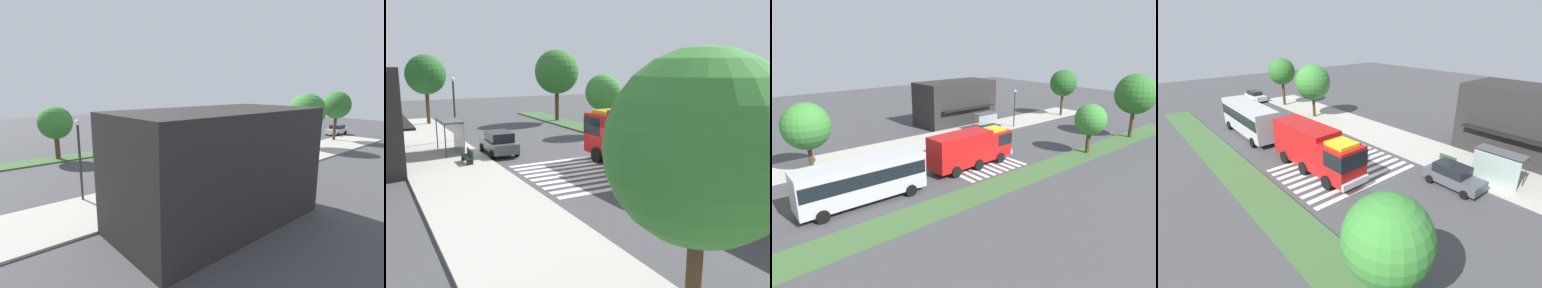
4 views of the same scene
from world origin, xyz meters
TOP-DOWN VIEW (x-y plane):
  - ground_plane at (0.00, 0.00)m, footprint 120.00×120.00m
  - sidewalk at (0.00, 8.60)m, footprint 60.00×5.68m
  - median_strip at (0.00, -7.26)m, footprint 60.00×3.00m
  - crosswalk at (-1.82, 0.00)m, footprint 7.65×10.37m
  - fire_truck at (-2.72, -1.84)m, footprint 9.78×3.07m
  - parked_car_west at (-30.48, 4.56)m, footprint 4.82×2.11m
  - parked_car_mid at (5.98, 4.56)m, footprint 4.49×2.17m
  - transit_bus at (-14.91, -2.59)m, footprint 10.30×3.01m
  - bus_stop_shelter at (7.87, 7.42)m, footprint 3.50×1.40m
  - bench_near_shelter at (3.87, 7.40)m, footprint 1.60×0.50m
  - street_lamp at (12.46, 6.36)m, footprint 0.36×0.36m
  - storefront_building at (7.61, 14.41)m, footprint 11.89×6.75m
  - sidewalk_tree_far_west at (-24.61, 6.76)m, footprint 3.90×3.90m
  - sidewalk_tree_west at (-16.23, 6.76)m, footprint 4.56×4.56m
  - median_tree_far_west at (10.01, -7.26)m, footprint 3.52×3.52m

SIDE VIEW (x-z plane):
  - ground_plane at x=0.00m, z-range 0.00..0.00m
  - crosswalk at x=-1.82m, z-range 0.00..0.01m
  - sidewalk at x=0.00m, z-range 0.00..0.14m
  - median_strip at x=0.00m, z-range 0.00..0.14m
  - bench_near_shelter at x=3.87m, z-range 0.14..1.04m
  - parked_car_west at x=-30.48m, z-range 0.03..1.66m
  - parked_car_mid at x=5.98m, z-range 0.02..1.76m
  - bus_stop_shelter at x=7.87m, z-range 0.66..3.12m
  - fire_truck at x=-2.72m, z-range 0.21..3.96m
  - transit_bus at x=-14.91m, z-range 0.33..3.89m
  - storefront_building at x=7.61m, z-range 0.00..6.48m
  - street_lamp at x=12.46m, z-range 0.68..6.16m
  - median_tree_far_west at x=10.01m, z-range 1.17..6.83m
  - sidewalk_tree_west at x=-16.23m, z-range 1.28..8.15m
  - sidewalk_tree_far_west at x=-24.61m, z-range 1.67..8.70m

